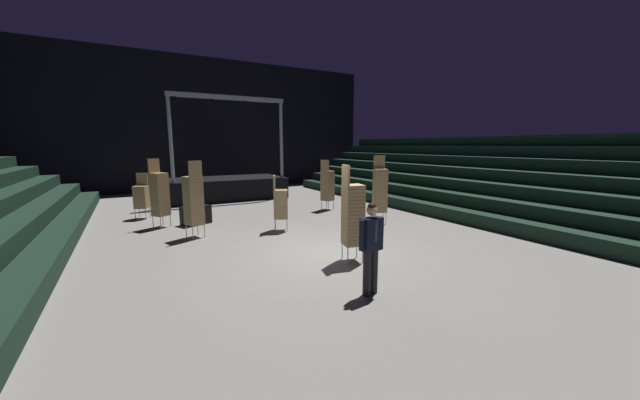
# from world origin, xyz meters

# --- Properties ---
(ground_plane) EXTENTS (22.00, 30.00, 0.10)m
(ground_plane) POSITION_xyz_m (0.00, 0.00, -0.05)
(ground_plane) COLOR gray
(arena_end_wall) EXTENTS (22.00, 0.30, 8.00)m
(arena_end_wall) POSITION_xyz_m (0.00, 15.00, 4.00)
(arena_end_wall) COLOR black
(arena_end_wall) RESTS_ON ground_plane
(bleacher_bank_right) EXTENTS (5.25, 24.00, 3.15)m
(bleacher_bank_right) POSITION_xyz_m (8.38, 1.00, 1.58)
(bleacher_bank_right) COLOR black
(bleacher_bank_right) RESTS_ON ground_plane
(stage_riser) EXTENTS (5.76, 3.03, 5.05)m
(stage_riser) POSITION_xyz_m (0.00, 10.47, 0.62)
(stage_riser) COLOR black
(stage_riser) RESTS_ON ground_plane
(man_with_tie) EXTENTS (0.57, 0.29, 1.73)m
(man_with_tie) POSITION_xyz_m (-0.55, -2.45, 0.98)
(man_with_tie) COLOR black
(man_with_tie) RESTS_ON ground_plane
(chair_stack_front_left) EXTENTS (0.52, 0.52, 2.31)m
(chair_stack_front_left) POSITION_xyz_m (0.20, -0.76, 1.15)
(chair_stack_front_left) COLOR #B2B5BA
(chair_stack_front_left) RESTS_ON ground_plane
(chair_stack_front_right) EXTENTS (0.58, 0.58, 1.71)m
(chair_stack_front_right) POSITION_xyz_m (-3.99, 7.04, 0.86)
(chair_stack_front_right) COLOR #B2B5BA
(chair_stack_front_right) RESTS_ON ground_plane
(chair_stack_mid_left) EXTENTS (0.58, 0.58, 2.39)m
(chair_stack_mid_left) POSITION_xyz_m (3.35, 2.11, 1.19)
(chair_stack_mid_left) COLOR #B2B5BA
(chair_stack_mid_left) RESTS_ON ground_plane
(chair_stack_mid_right) EXTENTS (0.61, 0.61, 2.31)m
(chair_stack_mid_right) POSITION_xyz_m (-3.49, 5.19, 1.15)
(chair_stack_mid_right) COLOR #B2B5BA
(chair_stack_mid_right) RESTS_ON ground_plane
(chair_stack_mid_centre) EXTENTS (0.58, 0.58, 1.79)m
(chair_stack_mid_centre) POSITION_xyz_m (-0.14, 2.81, 0.90)
(chair_stack_mid_centre) COLOR #B2B5BA
(chair_stack_mid_centre) RESTS_ON ground_plane
(chair_stack_rear_left) EXTENTS (0.58, 0.58, 2.14)m
(chair_stack_rear_left) POSITION_xyz_m (3.02, 5.19, 1.07)
(chair_stack_rear_left) COLOR #B2B5BA
(chair_stack_rear_left) RESTS_ON ground_plane
(chair_stack_rear_right) EXTENTS (0.57, 0.57, 2.31)m
(chair_stack_rear_right) POSITION_xyz_m (-2.71, 3.28, 1.15)
(chair_stack_rear_right) COLOR #B2B5BA
(chair_stack_rear_right) RESTS_ON ground_plane
(equipment_road_case) EXTENTS (1.07, 0.93, 0.65)m
(equipment_road_case) POSITION_xyz_m (-2.39, 5.11, 0.33)
(equipment_road_case) COLOR black
(equipment_road_case) RESTS_ON ground_plane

